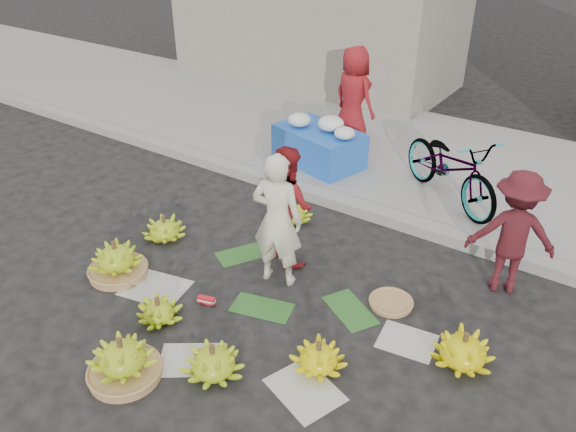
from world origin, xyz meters
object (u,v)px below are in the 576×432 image
Objects in this scene: banana_bunch_4 at (319,357)px; bicycle at (451,166)px; flower_table at (319,144)px; banana_bunch_0 at (116,261)px; vendor_cream at (277,220)px.

banana_bunch_4 is 3.68m from bicycle.
flower_table is (-2.26, 3.68, 0.30)m from banana_bunch_4.
banana_bunch_4 is 4.33m from flower_table.
banana_bunch_0 is at bearing -81.97° from flower_table.
vendor_cream reaches higher than flower_table.
banana_bunch_0 is 0.48× the size of vendor_cream.
bicycle is at bearing -123.03° from vendor_cream.
banana_bunch_0 is at bearing 179.00° from bicycle.
flower_table is at bearing 122.63° from bicycle.
vendor_cream is 3.00m from flower_table.
banana_bunch_0 reaches higher than banana_bunch_4.
vendor_cream reaches higher than bicycle.
vendor_cream is 0.81× the size of bicycle.
vendor_cream is 2.89m from bicycle.
banana_bunch_4 is 0.39× the size of vendor_cream.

